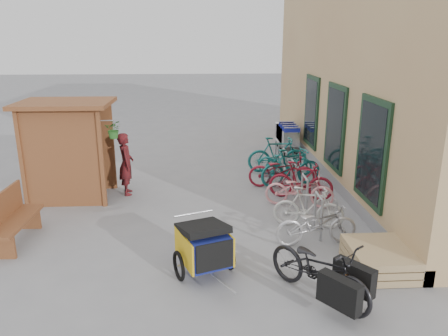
{
  "coord_description": "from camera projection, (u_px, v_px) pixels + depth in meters",
  "views": [
    {
      "loc": [
        -0.02,
        -7.94,
        3.86
      ],
      "look_at": [
        0.5,
        1.5,
        1.0
      ],
      "focal_mm": 35.0,
      "sensor_mm": 36.0,
      "label": 1
    }
  ],
  "objects": [
    {
      "name": "bike_rack",
      "position": [
        293.0,
        175.0,
        10.97
      ],
      "size": [
        0.05,
        5.35,
        0.86
      ],
      "color": "#A5A8AD",
      "rests_on": "ground"
    },
    {
      "name": "bike_6",
      "position": [
        285.0,
        161.0,
        12.58
      ],
      "size": [
        1.62,
        0.82,
        0.82
      ],
      "primitive_type": "imported",
      "rotation": [
        0.0,
        0.0,
        1.38
      ],
      "color": "#1A6A6A",
      "rests_on": "ground"
    },
    {
      "name": "ground",
      "position": [
        203.0,
        238.0,
        8.7
      ],
      "size": [
        80.0,
        80.0,
        0.0
      ],
      "primitive_type": "plane",
      "color": "gray"
    },
    {
      "name": "bike_1",
      "position": [
        308.0,
        207.0,
        9.09
      ],
      "size": [
        1.53,
        0.76,
        0.89
      ],
      "primitive_type": "imported",
      "rotation": [
        0.0,
        0.0,
        1.33
      ],
      "color": "silver",
      "rests_on": "ground"
    },
    {
      "name": "bike_7",
      "position": [
        277.0,
        155.0,
        12.82
      ],
      "size": [
        1.76,
        0.53,
        1.05
      ],
      "primitive_type": "imported",
      "rotation": [
        0.0,
        0.0,
        1.59
      ],
      "color": "#1A6A6A",
      "rests_on": "ground"
    },
    {
      "name": "bike_0",
      "position": [
        316.0,
        224.0,
        8.34
      ],
      "size": [
        1.64,
        0.7,
        0.84
      ],
      "primitive_type": "imported",
      "rotation": [
        0.0,
        0.0,
        1.66
      ],
      "color": "#ADACB1",
      "rests_on": "ground"
    },
    {
      "name": "bike_4",
      "position": [
        282.0,
        171.0,
        11.51
      ],
      "size": [
        1.82,
        0.83,
        0.92
      ],
      "primitive_type": "imported",
      "rotation": [
        0.0,
        0.0,
        1.44
      ],
      "color": "maroon",
      "rests_on": "ground"
    },
    {
      "name": "bike_3",
      "position": [
        301.0,
        181.0,
        10.67
      ],
      "size": [
        1.64,
        0.93,
        0.95
      ],
      "primitive_type": "imported",
      "rotation": [
        0.0,
        0.0,
        1.24
      ],
      "color": "maroon",
      "rests_on": "ground"
    },
    {
      "name": "building",
      "position": [
        429.0,
        50.0,
        12.33
      ],
      "size": [
        6.07,
        13.0,
        7.0
      ],
      "color": "tan",
      "rests_on": "ground"
    },
    {
      "name": "bench",
      "position": [
        11.0,
        218.0,
        8.36
      ],
      "size": [
        0.54,
        1.64,
        1.03
      ],
      "rotation": [
        0.0,
        0.0,
        -0.03
      ],
      "color": "brown",
      "rests_on": "ground"
    },
    {
      "name": "person_kiosk",
      "position": [
        126.0,
        164.0,
        10.94
      ],
      "size": [
        0.47,
        0.63,
        1.58
      ],
      "primitive_type": "imported",
      "rotation": [
        0.0,
        0.0,
        1.74
      ],
      "color": "maroon",
      "rests_on": "ground"
    },
    {
      "name": "shopping_carts",
      "position": [
        287.0,
        134.0,
        15.3
      ],
      "size": [
        0.56,
        1.88,
        1.0
      ],
      "color": "silver",
      "rests_on": "ground"
    },
    {
      "name": "cargo_bike",
      "position": [
        321.0,
        270.0,
        6.56
      ],
      "size": [
        1.64,
        1.88,
        0.98
      ],
      "rotation": [
        0.0,
        0.0,
        0.65
      ],
      "color": "black",
      "rests_on": "ground"
    },
    {
      "name": "pallet_stack",
      "position": [
        379.0,
        259.0,
        7.46
      ],
      "size": [
        1.0,
        1.2,
        0.4
      ],
      "color": "tan",
      "rests_on": "ground"
    },
    {
      "name": "kiosk",
      "position": [
        64.0,
        137.0,
        10.44
      ],
      "size": [
        2.49,
        1.65,
        2.4
      ],
      "color": "brown",
      "rests_on": "ground"
    },
    {
      "name": "child_trailer",
      "position": [
        204.0,
        245.0,
        7.26
      ],
      "size": [
        1.08,
        1.65,
        0.96
      ],
      "rotation": [
        0.0,
        0.0,
        0.36
      ],
      "color": "navy",
      "rests_on": "ground"
    },
    {
      "name": "bike_2",
      "position": [
        299.0,
        189.0,
        10.23
      ],
      "size": [
        1.7,
        0.97,
        0.84
      ],
      "primitive_type": "imported",
      "rotation": [
        0.0,
        0.0,
        1.3
      ],
      "color": "pink",
      "rests_on": "ground"
    },
    {
      "name": "bike_5",
      "position": [
        291.0,
        167.0,
        11.61
      ],
      "size": [
        1.78,
        0.86,
        1.03
      ],
      "primitive_type": "imported",
      "rotation": [
        0.0,
        0.0,
        1.8
      ],
      "color": "#1A6A6A",
      "rests_on": "ground"
    }
  ]
}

